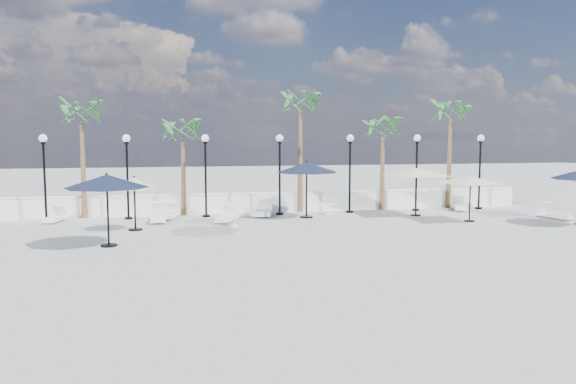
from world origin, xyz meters
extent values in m
plane|color=#999994|center=(0.00, 0.00, 0.00)|extent=(100.00, 100.00, 0.00)
cube|color=white|center=(0.00, 7.50, 0.45)|extent=(26.00, 0.30, 0.90)
cube|color=white|center=(0.00, 7.50, 0.97)|extent=(26.00, 0.12, 0.08)
cylinder|color=black|center=(-10.50, 6.50, 0.05)|extent=(0.36, 0.36, 0.10)
cylinder|color=black|center=(-10.50, 6.50, 1.75)|extent=(0.10, 0.10, 3.50)
cylinder|color=black|center=(-10.50, 6.50, 3.45)|extent=(0.18, 0.18, 0.10)
sphere|color=white|center=(-10.50, 6.50, 3.66)|extent=(0.36, 0.36, 0.36)
cylinder|color=black|center=(-7.00, 6.50, 0.05)|extent=(0.36, 0.36, 0.10)
cylinder|color=black|center=(-7.00, 6.50, 1.75)|extent=(0.10, 0.10, 3.50)
cylinder|color=black|center=(-7.00, 6.50, 3.45)|extent=(0.18, 0.18, 0.10)
sphere|color=white|center=(-7.00, 6.50, 3.66)|extent=(0.36, 0.36, 0.36)
cylinder|color=black|center=(-3.50, 6.50, 0.05)|extent=(0.36, 0.36, 0.10)
cylinder|color=black|center=(-3.50, 6.50, 1.75)|extent=(0.10, 0.10, 3.50)
cylinder|color=black|center=(-3.50, 6.50, 3.45)|extent=(0.18, 0.18, 0.10)
sphere|color=white|center=(-3.50, 6.50, 3.66)|extent=(0.36, 0.36, 0.36)
cylinder|color=black|center=(0.00, 6.50, 0.05)|extent=(0.36, 0.36, 0.10)
cylinder|color=black|center=(0.00, 6.50, 1.75)|extent=(0.10, 0.10, 3.50)
cylinder|color=black|center=(0.00, 6.50, 3.45)|extent=(0.18, 0.18, 0.10)
sphere|color=white|center=(0.00, 6.50, 3.66)|extent=(0.36, 0.36, 0.36)
cylinder|color=black|center=(3.50, 6.50, 0.05)|extent=(0.36, 0.36, 0.10)
cylinder|color=black|center=(3.50, 6.50, 1.75)|extent=(0.10, 0.10, 3.50)
cylinder|color=black|center=(3.50, 6.50, 3.45)|extent=(0.18, 0.18, 0.10)
sphere|color=white|center=(3.50, 6.50, 3.66)|extent=(0.36, 0.36, 0.36)
cylinder|color=black|center=(7.00, 6.50, 0.05)|extent=(0.36, 0.36, 0.10)
cylinder|color=black|center=(7.00, 6.50, 1.75)|extent=(0.10, 0.10, 3.50)
cylinder|color=black|center=(7.00, 6.50, 3.45)|extent=(0.18, 0.18, 0.10)
sphere|color=white|center=(7.00, 6.50, 3.66)|extent=(0.36, 0.36, 0.36)
cylinder|color=black|center=(10.50, 6.50, 0.05)|extent=(0.36, 0.36, 0.10)
cylinder|color=black|center=(10.50, 6.50, 1.75)|extent=(0.10, 0.10, 3.50)
cylinder|color=black|center=(10.50, 6.50, 3.45)|extent=(0.18, 0.18, 0.10)
sphere|color=white|center=(10.50, 6.50, 3.66)|extent=(0.36, 0.36, 0.36)
cone|color=brown|center=(-9.00, 7.30, 2.20)|extent=(0.28, 0.28, 4.40)
cone|color=brown|center=(-4.50, 7.30, 1.80)|extent=(0.28, 0.28, 3.60)
cone|color=brown|center=(1.20, 7.30, 2.50)|extent=(0.28, 0.28, 5.00)
cone|color=brown|center=(5.50, 7.30, 1.90)|extent=(0.28, 0.28, 3.80)
cone|color=brown|center=(9.20, 7.30, 2.30)|extent=(0.28, 0.28, 4.60)
cube|color=white|center=(-5.15, 6.20, 0.13)|extent=(0.93, 1.73, 0.09)
cube|color=white|center=(-5.20, 5.98, 0.23)|extent=(0.77, 1.21, 0.09)
cube|color=white|center=(-4.99, 6.85, 0.46)|extent=(0.60, 0.50, 0.52)
cube|color=white|center=(-5.64, 5.36, 0.16)|extent=(0.68, 1.95, 0.10)
cube|color=white|center=(-5.65, 5.09, 0.27)|extent=(0.63, 1.32, 0.10)
cube|color=white|center=(-5.63, 6.14, 0.54)|extent=(0.62, 0.47, 0.61)
cube|color=white|center=(-10.09, 6.20, 0.13)|extent=(0.79, 1.66, 0.09)
cube|color=white|center=(-10.12, 5.99, 0.22)|extent=(0.67, 1.14, 0.09)
cube|color=white|center=(-9.98, 6.84, 0.45)|extent=(0.55, 0.45, 0.50)
cube|color=white|center=(-0.75, 6.20, 0.14)|extent=(0.99, 1.82, 0.09)
cube|color=white|center=(-0.81, 5.97, 0.24)|extent=(0.82, 1.27, 0.09)
cube|color=white|center=(-0.58, 6.88, 0.49)|extent=(0.63, 0.53, 0.54)
cube|color=white|center=(-2.73, 4.72, 0.14)|extent=(1.18, 1.89, 0.10)
cube|color=white|center=(-2.82, 4.49, 0.25)|extent=(0.94, 1.33, 0.10)
cube|color=white|center=(-2.48, 5.40, 0.50)|extent=(0.67, 0.59, 0.56)
cube|color=white|center=(-0.92, 6.20, 0.15)|extent=(1.20, 1.95, 0.10)
cube|color=white|center=(-1.00, 5.96, 0.26)|extent=(0.96, 1.37, 0.10)
cube|color=white|center=(-0.67, 6.91, 0.52)|extent=(0.69, 0.61, 0.58)
cube|color=white|center=(9.24, 6.20, 0.14)|extent=(1.16, 1.81, 0.09)
cube|color=white|center=(9.15, 5.98, 0.24)|extent=(0.92, 1.28, 0.09)
cube|color=white|center=(9.49, 6.85, 0.48)|extent=(0.65, 0.57, 0.54)
cube|color=white|center=(12.00, 2.58, 0.13)|extent=(0.83, 1.71, 0.09)
cube|color=white|center=(12.04, 2.36, 0.23)|extent=(0.70, 1.18, 0.09)
cube|color=white|center=(11.88, 3.23, 0.46)|extent=(0.58, 0.47, 0.51)
cylinder|color=white|center=(-5.08, 6.07, 0.01)|extent=(0.34, 0.34, 0.03)
cylinder|color=white|center=(-5.08, 6.07, 0.21)|extent=(0.05, 0.05, 0.41)
cylinder|color=white|center=(-5.08, 6.07, 0.42)|extent=(0.44, 0.44, 0.03)
cylinder|color=white|center=(-2.52, 3.48, 0.01)|extent=(0.35, 0.35, 0.03)
cylinder|color=white|center=(-2.52, 3.48, 0.21)|extent=(0.05, 0.05, 0.42)
cylinder|color=white|center=(-2.52, 3.48, 0.43)|extent=(0.45, 0.45, 0.03)
cylinder|color=white|center=(2.43, 6.20, 0.02)|extent=(0.41, 0.41, 0.03)
cylinder|color=white|center=(2.43, 6.20, 0.25)|extent=(0.06, 0.06, 0.50)
cylinder|color=white|center=(2.43, 6.20, 0.51)|extent=(0.54, 0.54, 0.03)
cylinder|color=black|center=(-7.21, 0.12, 0.03)|extent=(0.55, 0.55, 0.06)
cylinder|color=black|center=(-7.21, 0.12, 1.21)|extent=(0.07, 0.07, 2.41)
cone|color=black|center=(-7.21, 0.12, 2.24)|extent=(2.86, 2.86, 0.44)
sphere|color=black|center=(-7.21, 0.12, 2.48)|extent=(0.08, 0.08, 0.08)
cylinder|color=black|center=(1.03, 5.32, 0.03)|extent=(0.59, 0.59, 0.06)
cylinder|color=black|center=(1.03, 5.32, 1.26)|extent=(0.07, 0.07, 2.52)
cone|color=black|center=(1.03, 5.32, 2.33)|extent=(2.94, 2.94, 0.47)
sphere|color=black|center=(1.03, 5.32, 2.59)|extent=(0.08, 0.08, 0.08)
cylinder|color=black|center=(6.25, 4.86, 0.03)|extent=(0.50, 0.50, 0.06)
cylinder|color=black|center=(6.25, 4.86, 1.11)|extent=(0.07, 0.07, 2.23)
pyramid|color=beige|center=(6.25, 4.86, 2.25)|extent=(4.93, 4.93, 0.34)
cylinder|color=black|center=(7.79, 2.68, 0.03)|extent=(0.46, 0.46, 0.05)
cylinder|color=black|center=(7.79, 2.68, 0.99)|extent=(0.06, 0.06, 1.97)
pyramid|color=beige|center=(7.79, 2.68, 2.00)|extent=(4.29, 4.29, 0.31)
cylinder|color=black|center=(-6.51, 3.31, 0.03)|extent=(0.55, 0.55, 0.06)
cylinder|color=black|center=(-6.51, 3.31, 1.04)|extent=(0.07, 0.07, 2.08)
cone|color=beige|center=(-6.51, 3.31, 1.90)|extent=(1.78, 1.78, 0.45)
sphere|color=black|center=(-6.51, 3.31, 2.15)|extent=(0.08, 0.08, 0.08)
camera|label=1|loc=(-5.10, -19.67, 3.76)|focal=35.00mm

